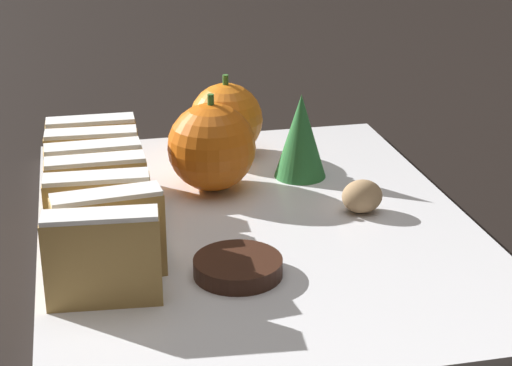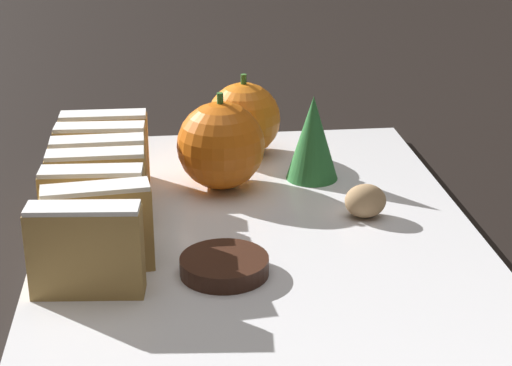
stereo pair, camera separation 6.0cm
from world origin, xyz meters
name	(u,v)px [view 1 (the left image)]	position (x,y,z in m)	size (l,w,h in m)	color
ground_plane	(256,236)	(0.00, 0.00, 0.00)	(6.00, 6.00, 0.00)	black
serving_platter	(256,229)	(0.00, 0.00, 0.01)	(0.31, 0.40, 0.01)	white
stollen_slice_front	(103,258)	(-0.11, -0.09, 0.04)	(0.07, 0.03, 0.06)	tan
stollen_slice_second	(109,236)	(-0.11, -0.06, 0.04)	(0.07, 0.03, 0.06)	tan
stollen_slice_third	(99,217)	(-0.11, -0.03, 0.04)	(0.07, 0.02, 0.06)	tan
stollen_slice_fourth	(98,199)	(-0.11, 0.00, 0.04)	(0.07, 0.02, 0.06)	tan
stollen_slice_fifth	(95,182)	(-0.11, 0.03, 0.04)	(0.07, 0.02, 0.06)	tan
stollen_slice_sixth	(93,168)	(-0.11, 0.06, 0.04)	(0.07, 0.02, 0.06)	tan
stollen_slice_back	(93,154)	(-0.11, 0.09, 0.04)	(0.07, 0.02, 0.06)	tan
orange_near	(226,120)	(0.01, 0.14, 0.04)	(0.06, 0.06, 0.07)	orange
orange_far	(212,147)	(-0.02, 0.07, 0.05)	(0.07, 0.07, 0.08)	orange
walnut	(362,197)	(0.08, 0.00, 0.02)	(0.03, 0.02, 0.02)	tan
chocolate_cookie	(238,267)	(-0.03, -0.08, 0.02)	(0.06, 0.06, 0.01)	#381E14
evergreen_sprig	(301,136)	(0.05, 0.08, 0.05)	(0.04, 0.04, 0.07)	#2D7538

